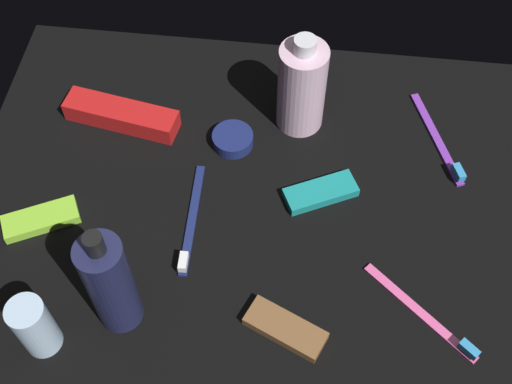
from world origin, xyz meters
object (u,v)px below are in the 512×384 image
snack_bar_teal (321,192)px  snack_bar_brown (285,329)px  cream_tin_left (233,139)px  toothbrush_purple (440,142)px  bodywash_bottle (302,87)px  lotion_bottle (110,283)px  toothbrush_pink (427,317)px  deodorant_stick (35,326)px  toothbrush_navy (191,224)px  toothpaste_box_red (122,115)px  snack_bar_lime (41,219)px

snack_bar_teal → snack_bar_brown: 21.39cm
cream_tin_left → snack_bar_brown: bearing=110.2°
toothbrush_purple → snack_bar_brown: (20.43, 32.43, 0.14)cm
bodywash_bottle → lotion_bottle: bearing=60.0°
toothbrush_pink → snack_bar_teal: (14.73, -17.41, 0.14)cm
lotion_bottle → toothbrush_purple: size_ratio=1.14×
toothbrush_pink → cream_tin_left: bearing=-41.6°
toothbrush_purple → cream_tin_left: toothbrush_purple is taller
lotion_bottle → cream_tin_left: 31.82cm
deodorant_stick → snack_bar_teal: deodorant_stick is taller
snack_bar_brown → cream_tin_left: 30.94cm
lotion_bottle → snack_bar_teal: lotion_bottle is taller
toothbrush_navy → lotion_bottle: bearing=64.2°
toothbrush_navy → bodywash_bottle: bearing=-122.7°
toothbrush_navy → toothbrush_pink: 33.88cm
toothbrush_pink → toothpaste_box_red: (45.99, -27.50, 0.99)cm
toothpaste_box_red → snack_bar_teal: 32.85cm
toothbrush_navy → snack_bar_lime: 20.99cm
snack_bar_lime → deodorant_stick: bearing=80.9°
toothbrush_purple → toothbrush_pink: same height
lotion_bottle → snack_bar_brown: bearing=180.0°
deodorant_stick → toothbrush_pink: bearing=-169.8°
snack_bar_teal → cream_tin_left: size_ratio=1.68×
deodorant_stick → toothbrush_navy: size_ratio=0.53×
deodorant_stick → lotion_bottle: bearing=-151.0°
snack_bar_lime → toothbrush_purple: bearing=173.2°
bodywash_bottle → cream_tin_left: bodywash_bottle is taller
lotion_bottle → bodywash_bottle: size_ratio=1.16×
bodywash_bottle → snack_bar_teal: bearing=107.0°
deodorant_stick → toothpaste_box_red: 36.32cm
toothbrush_pink → bodywash_bottle: bearing=-58.7°
lotion_bottle → snack_bar_brown: 22.60cm
lotion_bottle → deodorant_stick: (8.82, 4.89, -3.84)cm
lotion_bottle → toothbrush_pink: 40.02cm
bodywash_bottle → toothpaste_box_red: size_ratio=0.96×
lotion_bottle → snack_bar_lime: size_ratio=1.88×
toothbrush_pink → toothpaste_box_red: toothpaste_box_red is taller
bodywash_bottle → toothbrush_pink: bodywash_bottle is taller
toothbrush_navy → snack_bar_lime: toothbrush_navy is taller
lotion_bottle → snack_bar_lime: lotion_bottle is taller
bodywash_bottle → snack_bar_lime: (34.35, 22.66, -6.84)cm
bodywash_bottle → toothbrush_purple: bearing=173.7°
snack_bar_lime → cream_tin_left: size_ratio=1.68×
snack_bar_teal → cream_tin_left: 15.87cm
snack_bar_brown → cream_tin_left: bearing=-46.1°
deodorant_stick → toothbrush_pink: size_ratio=0.66×
toothbrush_purple → snack_bar_teal: 20.66cm
deodorant_stick → snack_bar_brown: deodorant_stick is taller
deodorant_stick → cream_tin_left: size_ratio=1.55×
deodorant_stick → snack_bar_lime: size_ratio=0.92×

